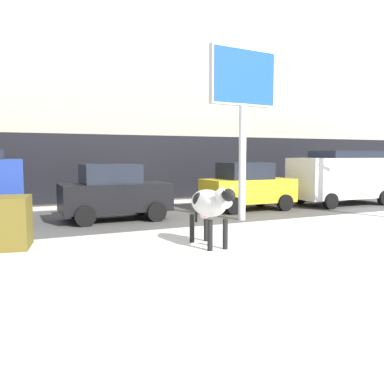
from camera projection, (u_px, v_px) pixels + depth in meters
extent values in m
plane|color=silver|center=(297.00, 260.00, 8.54)|extent=(120.00, 120.00, 0.00)
cube|color=#514F4C|center=(166.00, 214.00, 15.08)|extent=(60.00, 5.60, 0.01)
cube|color=#BCB29E|center=(118.00, 65.00, 20.19)|extent=(44.00, 6.00, 13.00)
cube|color=black|center=(138.00, 168.00, 17.88)|extent=(43.12, 0.10, 2.80)
ellipsoid|color=silver|center=(208.00, 203.00, 9.78)|extent=(0.62, 1.41, 0.64)
ellipsoid|color=black|center=(200.00, 201.00, 9.80)|extent=(0.29, 0.56, 0.40)
cylinder|color=black|center=(225.00, 234.00, 9.48)|extent=(0.12, 0.12, 0.70)
cylinder|color=black|center=(210.00, 235.00, 9.32)|extent=(0.12, 0.12, 0.70)
cylinder|color=black|center=(206.00, 227.00, 10.37)|extent=(0.12, 0.12, 0.70)
cylinder|color=black|center=(192.00, 228.00, 10.21)|extent=(0.12, 0.12, 0.70)
cylinder|color=silver|center=(223.00, 199.00, 9.09)|extent=(0.27, 0.48, 0.44)
ellipsoid|color=black|center=(228.00, 195.00, 8.88)|extent=(0.25, 0.44, 0.28)
cone|color=beige|center=(232.00, 187.00, 8.95)|extent=(0.11, 0.06, 0.15)
cone|color=beige|center=(223.00, 188.00, 8.85)|extent=(0.11, 0.06, 0.15)
cylinder|color=black|center=(196.00, 210.00, 10.41)|extent=(0.06, 0.06, 0.60)
ellipsoid|color=beige|center=(205.00, 215.00, 9.97)|extent=(0.24, 0.28, 0.20)
cylinder|color=silver|center=(242.00, 163.00, 13.57)|extent=(0.24, 0.24, 3.80)
cube|color=silver|center=(243.00, 77.00, 13.32)|extent=(2.53, 0.44, 1.82)
cube|color=#1E51B2|center=(244.00, 77.00, 13.29)|extent=(2.40, 0.38, 1.70)
cube|color=black|center=(115.00, 197.00, 13.64)|extent=(3.52, 1.74, 0.90)
cube|color=#1E232D|center=(110.00, 174.00, 13.51)|extent=(1.82, 1.52, 0.64)
cylinder|color=black|center=(141.00, 206.00, 14.92)|extent=(0.64, 0.23, 0.64)
cylinder|color=black|center=(156.00, 212.00, 13.38)|extent=(0.64, 0.23, 0.64)
cylinder|color=black|center=(76.00, 209.00, 13.98)|extent=(0.64, 0.23, 0.64)
cylinder|color=black|center=(85.00, 216.00, 12.44)|extent=(0.64, 0.23, 0.64)
cube|color=gold|center=(248.00, 190.00, 16.17)|extent=(3.52, 1.74, 0.90)
cube|color=#1E232D|center=(245.00, 171.00, 16.04)|extent=(1.82, 1.52, 0.64)
cylinder|color=black|center=(260.00, 198.00, 17.45)|extent=(0.64, 0.23, 0.64)
cylinder|color=black|center=(285.00, 203.00, 15.91)|extent=(0.64, 0.23, 0.64)
cylinder|color=black|center=(212.00, 201.00, 16.51)|extent=(0.64, 0.23, 0.64)
cylinder|color=black|center=(234.00, 206.00, 14.97)|extent=(0.64, 0.23, 0.64)
cube|color=white|center=(342.00, 178.00, 17.86)|extent=(4.62, 1.96, 1.70)
cube|color=#1E232D|center=(348.00, 154.00, 17.90)|extent=(3.02, 1.71, 0.30)
cylinder|color=black|center=(350.00, 194.00, 19.42)|extent=(0.64, 0.23, 0.64)
cylinder|color=black|center=(384.00, 198.00, 17.70)|extent=(0.64, 0.23, 0.64)
cylinder|color=black|center=(299.00, 197.00, 18.18)|extent=(0.64, 0.23, 0.64)
cylinder|color=black|center=(331.00, 201.00, 16.46)|extent=(0.64, 0.23, 0.64)
cylinder|color=#282833|center=(261.00, 190.00, 20.06)|extent=(0.24, 0.24, 0.88)
cube|color=#232328|center=(261.00, 175.00, 19.99)|extent=(0.36, 0.22, 0.64)
sphere|color=tan|center=(261.00, 166.00, 19.96)|extent=(0.20, 0.20, 0.20)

